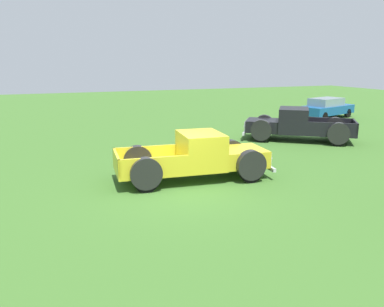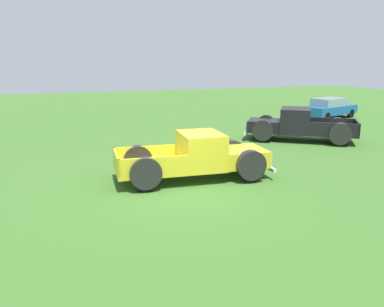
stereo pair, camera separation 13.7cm
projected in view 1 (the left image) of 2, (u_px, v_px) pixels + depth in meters
name	position (u px, v px, depth m)	size (l,w,h in m)	color
ground_plane	(178.00, 189.00, 12.17)	(80.00, 80.00, 0.00)	#3D6B28
pickup_truck_foreground	(203.00, 157.00, 13.13)	(2.41, 5.32, 1.58)	yellow
pickup_truck_behind_right	(292.00, 125.00, 19.47)	(4.65, 5.41, 1.63)	black
sedan_distant_a	(327.00, 108.00, 27.04)	(2.83, 4.50, 1.40)	#195699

